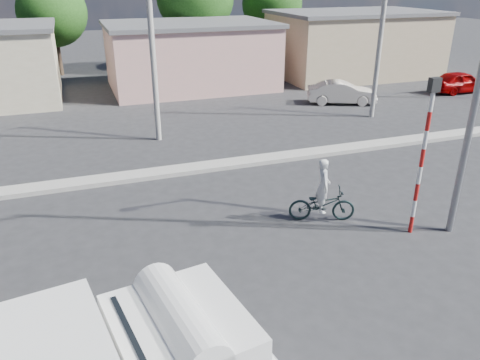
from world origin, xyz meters
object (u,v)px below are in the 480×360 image
object	(u,v)px
bicycle	(322,204)
cyclist	(323,195)
traffic_pole	(424,145)
car_red	(461,82)
car_cream	(342,93)
streetlight	(480,52)

from	to	relation	value
bicycle	cyclist	bearing A→B (deg)	0.00
bicycle	traffic_pole	distance (m)	3.28
bicycle	cyclist	world-z (taller)	cyclist
cyclist	traffic_pole	world-z (taller)	traffic_pole
bicycle	car_red	xyz separation A→B (m)	(16.14, 11.88, 0.15)
car_cream	car_red	size ratio (longest dim) A/B	0.99
car_cream	traffic_pole	xyz separation A→B (m)	(-5.72, -13.40, 1.97)
cyclist	car_red	world-z (taller)	cyclist
traffic_pole	bicycle	bearing A→B (deg)	143.79
car_cream	streetlight	size ratio (longest dim) A/B	0.42
car_red	streetlight	xyz separation A→B (m)	(-13.17, -13.67, 4.31)
car_red	streetlight	distance (m)	19.46
traffic_pole	streetlight	bearing A→B (deg)	-17.73
car_cream	traffic_pole	distance (m)	14.70
bicycle	streetlight	size ratio (longest dim) A/B	0.21
car_red	traffic_pole	size ratio (longest dim) A/B	0.88
car_red	traffic_pole	world-z (taller)	traffic_pole
car_cream	car_red	world-z (taller)	car_red
bicycle	car_red	bearing A→B (deg)	-33.53
bicycle	cyclist	size ratio (longest dim) A/B	1.18
car_cream	traffic_pole	size ratio (longest dim) A/B	0.87
bicycle	traffic_pole	bearing A→B (deg)	-106.09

